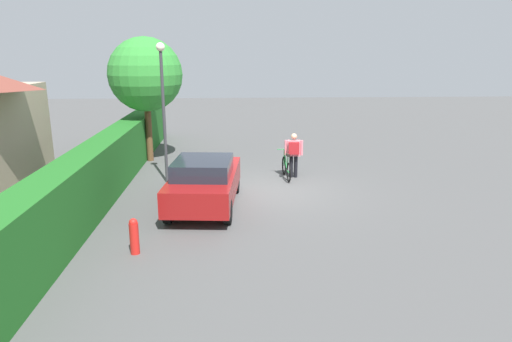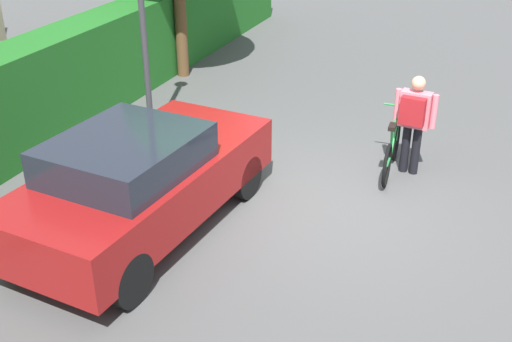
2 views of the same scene
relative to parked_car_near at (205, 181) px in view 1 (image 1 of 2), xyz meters
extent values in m
plane|color=#4B4B4B|center=(1.50, -1.95, -0.75)|extent=(60.00, 60.00, 0.00)
cube|color=#1E611F|center=(1.50, 3.09, 0.11)|extent=(20.22, 0.90, 1.71)
cube|color=maroon|center=(0.06, -0.01, -0.10)|extent=(4.09, 2.06, 0.67)
cube|color=#1E232D|center=(-0.23, 0.02, 0.46)|extent=(1.94, 1.66, 0.44)
cylinder|color=black|center=(1.46, 0.64, -0.43)|extent=(0.65, 0.24, 0.63)
cylinder|color=black|center=(1.33, -0.89, -0.43)|extent=(0.65, 0.24, 0.63)
cylinder|color=black|center=(-1.21, 0.88, -0.43)|extent=(0.65, 0.24, 0.63)
cylinder|color=black|center=(-1.35, -0.65, -0.43)|extent=(0.65, 0.24, 0.63)
torus|color=black|center=(3.36, -2.62, -0.42)|extent=(0.66, 0.08, 0.66)
torus|color=black|center=(2.41, -2.67, -0.42)|extent=(0.66, 0.08, 0.66)
cylinder|color=#268C3F|center=(3.06, -2.64, -0.14)|extent=(0.62, 0.07, 0.60)
cylinder|color=#268C3F|center=(2.68, -2.66, -0.17)|extent=(0.22, 0.05, 0.55)
cylinder|color=#268C3F|center=(2.95, -2.65, 0.09)|extent=(0.73, 0.07, 0.06)
cylinder|color=#268C3F|center=(2.59, -2.66, -0.43)|extent=(0.37, 0.05, 0.05)
cylinder|color=#268C3F|center=(3.36, -2.62, -0.14)|extent=(0.04, 0.04, 0.56)
cube|color=black|center=(2.59, -2.67, 0.13)|extent=(0.22, 0.11, 0.06)
cylinder|color=#268C3F|center=(3.36, -2.62, 0.17)|extent=(0.05, 0.50, 0.03)
cylinder|color=black|center=(3.00, -2.83, -0.36)|extent=(0.13, 0.13, 0.77)
cylinder|color=black|center=(2.98, -2.99, -0.36)|extent=(0.13, 0.13, 0.77)
cube|color=#E5727F|center=(2.99, -2.91, 0.29)|extent=(0.24, 0.47, 0.54)
sphere|color=tan|center=(2.99, -2.91, 0.70)|extent=(0.21, 0.21, 0.21)
cylinder|color=#E5727F|center=(3.02, -2.64, 0.30)|extent=(0.09, 0.09, 0.52)
cylinder|color=#E5727F|center=(2.96, -3.18, 0.30)|extent=(0.09, 0.09, 0.52)
cube|color=maroon|center=(2.83, -2.89, 0.32)|extent=(0.20, 0.37, 0.41)
cylinder|color=#38383D|center=(2.59, 1.41, 1.39)|extent=(0.10, 0.10, 4.28)
sphere|color=#F2EDCC|center=(2.59, 1.41, 3.65)|extent=(0.28, 0.28, 0.28)
cylinder|color=brown|center=(5.81, 2.51, 0.53)|extent=(0.25, 0.25, 2.56)
sphere|color=#308832|center=(5.81, 2.51, 2.66)|extent=(2.85, 2.85, 2.85)
cylinder|color=red|center=(-3.01, 1.36, -0.40)|extent=(0.20, 0.20, 0.70)
sphere|color=red|center=(-3.01, 1.36, -0.03)|extent=(0.18, 0.18, 0.18)
camera|label=1|loc=(-12.25, -0.75, 3.50)|focal=31.90mm
camera|label=2|loc=(-5.98, -4.00, 3.75)|focal=44.38mm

